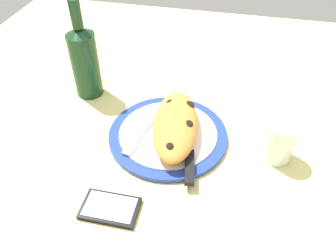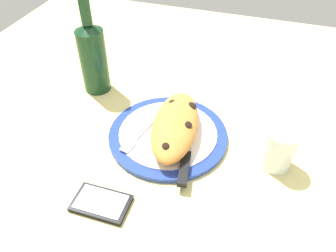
{
  "view_description": "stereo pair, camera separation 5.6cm",
  "coord_description": "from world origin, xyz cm",
  "px_view_note": "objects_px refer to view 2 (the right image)",
  "views": [
    {
      "loc": [
        56.91,
        12.64,
        56.23
      ],
      "look_at": [
        0.0,
        0.0,
        3.55
      ],
      "focal_mm": 35.74,
      "sensor_mm": 36.0,
      "label": 1
    },
    {
      "loc": [
        55.43,
        18.05,
        56.23
      ],
      "look_at": [
        0.0,
        0.0,
        3.55
      ],
      "focal_mm": 35.74,
      "sensor_mm": 36.0,
      "label": 2
    }
  ],
  "objects_px": {
    "knife": "(186,157)",
    "smartphone": "(101,203)",
    "calzone": "(175,126)",
    "water_glass": "(278,151)",
    "fork": "(140,134)",
    "plate": "(168,135)",
    "wine_bottle": "(93,56)"
  },
  "relations": [
    {
      "from": "calzone",
      "to": "smartphone",
      "type": "distance_m",
      "value": 0.24
    },
    {
      "from": "calzone",
      "to": "plate",
      "type": "bearing_deg",
      "value": -98.79
    },
    {
      "from": "calzone",
      "to": "smartphone",
      "type": "bearing_deg",
      "value": -20.49
    },
    {
      "from": "calzone",
      "to": "fork",
      "type": "xyz_separation_m",
      "value": [
        0.03,
        -0.08,
        -0.03
      ]
    },
    {
      "from": "plate",
      "to": "knife",
      "type": "relative_size",
      "value": 1.19
    },
    {
      "from": "plate",
      "to": "knife",
      "type": "height_order",
      "value": "knife"
    },
    {
      "from": "fork",
      "to": "smartphone",
      "type": "xyz_separation_m",
      "value": [
        0.2,
        -0.01,
        -0.01
      ]
    },
    {
      "from": "plate",
      "to": "smartphone",
      "type": "height_order",
      "value": "plate"
    },
    {
      "from": "knife",
      "to": "wine_bottle",
      "type": "relative_size",
      "value": 0.9
    },
    {
      "from": "plate",
      "to": "water_glass",
      "type": "bearing_deg",
      "value": 87.9
    },
    {
      "from": "calzone",
      "to": "knife",
      "type": "xyz_separation_m",
      "value": [
        0.06,
        0.05,
        -0.02
      ]
    },
    {
      "from": "smartphone",
      "to": "water_glass",
      "type": "height_order",
      "value": "water_glass"
    },
    {
      "from": "calzone",
      "to": "wine_bottle",
      "type": "xyz_separation_m",
      "value": [
        -0.13,
        -0.27,
        0.06
      ]
    },
    {
      "from": "calzone",
      "to": "fork",
      "type": "height_order",
      "value": "calzone"
    },
    {
      "from": "wine_bottle",
      "to": "water_glass",
      "type": "bearing_deg",
      "value": 74.58
    },
    {
      "from": "plate",
      "to": "water_glass",
      "type": "distance_m",
      "value": 0.25
    },
    {
      "from": "fork",
      "to": "wine_bottle",
      "type": "height_order",
      "value": "wine_bottle"
    },
    {
      "from": "knife",
      "to": "water_glass",
      "type": "bearing_deg",
      "value": 107.08
    },
    {
      "from": "fork",
      "to": "water_glass",
      "type": "distance_m",
      "value": 0.31
    },
    {
      "from": "calzone",
      "to": "knife",
      "type": "bearing_deg",
      "value": 35.5
    },
    {
      "from": "plate",
      "to": "fork",
      "type": "bearing_deg",
      "value": -64.2
    },
    {
      "from": "calzone",
      "to": "water_glass",
      "type": "distance_m",
      "value": 0.23
    },
    {
      "from": "knife",
      "to": "smartphone",
      "type": "relative_size",
      "value": 2.13
    },
    {
      "from": "wine_bottle",
      "to": "plate",
      "type": "bearing_deg",
      "value": 62.77
    },
    {
      "from": "water_glass",
      "to": "wine_bottle",
      "type": "relative_size",
      "value": 0.36
    },
    {
      "from": "plate",
      "to": "calzone",
      "type": "height_order",
      "value": "calzone"
    },
    {
      "from": "calzone",
      "to": "water_glass",
      "type": "xyz_separation_m",
      "value": [
        0.01,
        0.23,
        -0.0
      ]
    },
    {
      "from": "water_glass",
      "to": "wine_bottle",
      "type": "xyz_separation_m",
      "value": [
        -0.14,
        -0.51,
        0.06
      ]
    },
    {
      "from": "smartphone",
      "to": "wine_bottle",
      "type": "xyz_separation_m",
      "value": [
        -0.36,
        -0.19,
        0.1
      ]
    },
    {
      "from": "calzone",
      "to": "water_glass",
      "type": "height_order",
      "value": "water_glass"
    },
    {
      "from": "wine_bottle",
      "to": "fork",
      "type": "bearing_deg",
      "value": 50.37
    },
    {
      "from": "calzone",
      "to": "smartphone",
      "type": "xyz_separation_m",
      "value": [
        0.22,
        -0.08,
        -0.04
      ]
    }
  ]
}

